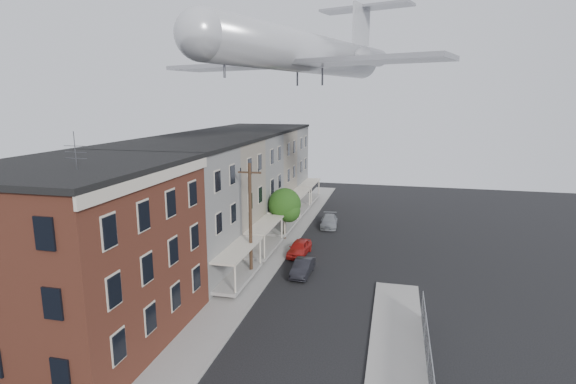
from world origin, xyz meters
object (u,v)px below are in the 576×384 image
at_px(car_mid, 303,268).
at_px(car_far, 329,221).
at_px(car_near, 299,248).
at_px(airplane, 308,52).
at_px(street_tree, 286,206).
at_px(utility_pole, 250,220).

relative_size(car_mid, car_far, 0.88).
distance_m(car_near, car_far, 9.76).
bearing_deg(car_mid, car_near, 107.11).
xyz_separation_m(car_mid, airplane, (-1.32, 8.00, 17.12)).
bearing_deg(car_far, car_near, -102.77).
xyz_separation_m(street_tree, car_mid, (3.47, -8.50, -2.83)).
bearing_deg(airplane, utility_pole, -104.72).
bearing_deg(car_mid, street_tree, 113.92).
xyz_separation_m(street_tree, car_near, (2.23, -4.00, -2.78)).
distance_m(street_tree, airplane, 14.46).
bearing_deg(car_far, car_mid, -95.47).
bearing_deg(car_far, utility_pole, -109.16).
height_order(street_tree, airplane, airplane).
xyz_separation_m(utility_pole, car_far, (3.80, 15.60, -4.05)).
distance_m(street_tree, car_near, 5.36).
xyz_separation_m(car_far, airplane, (-1.32, -6.18, 17.12)).
bearing_deg(car_mid, utility_pole, -157.80).
relative_size(car_near, car_mid, 1.05).
relative_size(car_far, airplane, 0.14).
height_order(street_tree, car_mid, street_tree).
height_order(car_near, airplane, airplane).
bearing_deg(utility_pole, airplane, 75.28).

